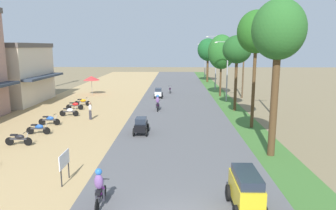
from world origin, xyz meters
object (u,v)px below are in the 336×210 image
at_px(parked_motorbike_third, 39,128).
at_px(pedestrian_on_shoulder, 90,110).
at_px(parked_motorbike_fifth, 69,111).
at_px(median_tree_fifth, 208,50).
at_px(motorbike_ahead_second, 158,103).
at_px(parked_motorbike_fourth, 49,119).
at_px(motorbike_ahead_third, 170,89).
at_px(parked_motorbike_second, 19,138).
at_px(vendor_umbrella, 91,78).
at_px(median_tree_third, 237,50).
at_px(utility_pole_near, 276,70).
at_px(car_hatchback_white, 158,93).
at_px(parked_motorbike_seventh, 83,101).
at_px(car_van_yellow, 246,189).
at_px(median_tree_second, 256,33).
at_px(car_hatchback_black, 141,125).
at_px(motorbike_foreground_rider, 100,188).
at_px(street_signboard, 64,162).
at_px(streetlamp_mid, 216,59).
at_px(parked_motorbike_sixth, 75,105).
at_px(streetlamp_far, 205,58).
at_px(utility_pole_far, 243,64).
at_px(streetlamp_near, 227,67).
at_px(median_tree_fourth, 221,52).
at_px(median_tree_nearest, 279,32).

relative_size(parked_motorbike_third, pedestrian_on_shoulder, 1.11).
height_order(parked_motorbike_fifth, median_tree_fifth, median_tree_fifth).
bearing_deg(parked_motorbike_fifth, motorbike_ahead_second, 18.70).
xyz_separation_m(parked_motorbike_fourth, motorbike_ahead_third, (9.70, 18.43, 0.02)).
distance_m(parked_motorbike_second, vendor_umbrella, 22.21).
height_order(parked_motorbike_fifth, median_tree_third, median_tree_third).
height_order(utility_pole_near, car_hatchback_white, utility_pole_near).
bearing_deg(parked_motorbike_third, vendor_umbrella, 93.48).
bearing_deg(pedestrian_on_shoulder, parked_motorbike_seventh, 112.08).
bearing_deg(parked_motorbike_fourth, car_van_yellow, -45.42).
distance_m(parked_motorbike_fifth, parked_motorbike_seventh, 5.20).
xyz_separation_m(parked_motorbike_fourth, median_tree_second, (16.66, -0.28, 7.01)).
bearing_deg(median_tree_fifth, car_hatchback_black, -103.54).
bearing_deg(motorbike_foreground_rider, parked_motorbike_third, 124.39).
bearing_deg(street_signboard, streetlamp_mid, 71.13).
xyz_separation_m(parked_motorbike_sixth, median_tree_fifth, (16.31, 26.27, 5.37)).
bearing_deg(parked_motorbike_fifth, parked_motorbike_second, -92.41).
bearing_deg(streetlamp_far, utility_pole_far, -84.23).
xyz_separation_m(parked_motorbike_seventh, median_tree_third, (16.32, -2.12, 5.62)).
bearing_deg(streetlamp_near, parked_motorbike_fourth, -144.45).
bearing_deg(median_tree_third, vendor_umbrella, 149.52).
height_order(vendor_umbrella, median_tree_second, median_tree_second).
relative_size(streetlamp_near, streetlamp_mid, 0.88).
bearing_deg(street_signboard, car_hatchback_white, 82.93).
relative_size(parked_motorbike_second, car_hatchback_black, 0.90).
bearing_deg(median_tree_fifth, parked_motorbike_second, -113.08).
relative_size(median_tree_fourth, motorbike_ahead_third, 4.43).
distance_m(parked_motorbike_fourth, streetlamp_far, 43.19).
bearing_deg(median_tree_fifth, car_van_yellow, -93.88).
height_order(parked_motorbike_second, motorbike_foreground_rider, motorbike_foreground_rider).
xyz_separation_m(streetlamp_mid, car_hatchback_white, (-8.25, -8.14, -3.96)).
distance_m(car_hatchback_black, motorbike_foreground_rider, 10.75).
bearing_deg(median_tree_nearest, parked_motorbike_third, 165.57).
distance_m(parked_motorbike_seventh, streetlamp_mid, 21.76).
height_order(street_signboard, streetlamp_mid, streetlamp_mid).
xyz_separation_m(median_tree_nearest, utility_pole_near, (3.59, 11.15, -2.97)).
height_order(median_tree_second, motorbike_ahead_second, median_tree_second).
xyz_separation_m(car_hatchback_black, motorbike_ahead_third, (1.79, 20.85, -0.17)).
distance_m(parked_motorbike_fifth, streetlamp_far, 39.90).
xyz_separation_m(streetlamp_mid, motorbike_ahead_second, (-7.88, -16.22, -3.85)).
relative_size(pedestrian_on_shoulder, median_tree_fifth, 0.20).
bearing_deg(car_hatchback_black, median_tree_second, 13.74).
bearing_deg(car_van_yellow, street_signboard, 162.62).
distance_m(parked_motorbike_fourth, parked_motorbike_seventh, 8.58).
distance_m(median_tree_fifth, streetlamp_far, 7.25).
relative_size(parked_motorbike_fourth, median_tree_second, 0.20).
height_order(street_signboard, pedestrian_on_shoulder, pedestrian_on_shoulder).
xyz_separation_m(parked_motorbike_fifth, streetlamp_mid, (16.03, 18.98, 4.15)).
height_order(median_tree_third, median_tree_fourth, median_tree_fourth).
bearing_deg(car_van_yellow, car_hatchback_white, 100.15).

